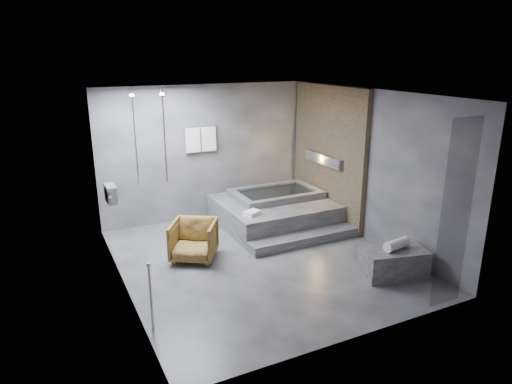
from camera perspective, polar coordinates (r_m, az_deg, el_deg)
room at (r=7.71m, az=2.39°, el=4.48°), size 5.00×5.04×2.82m
tub_deck at (r=9.44m, az=2.27°, el=-2.49°), size 2.20×2.00×0.50m
tub_step at (r=8.55m, az=6.04°, el=-5.87°), size 2.20×0.36×0.18m
concrete_bench at (r=7.62m, az=16.83°, el=-8.44°), size 1.09×0.76×0.44m
driftwood_chair at (r=7.88m, az=-7.80°, el=-6.00°), size 1.02×1.02×0.68m
rolled_towel at (r=7.52m, az=17.18°, el=-6.28°), size 0.48×0.23×0.16m
deck_towel at (r=8.52m, az=-0.47°, el=-2.62°), size 0.35×0.31×0.08m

